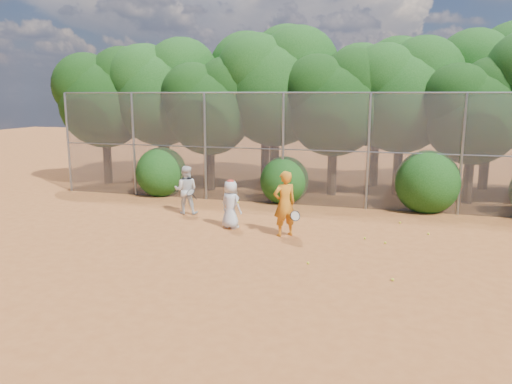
% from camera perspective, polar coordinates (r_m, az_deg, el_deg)
% --- Properties ---
extents(ground, '(80.00, 80.00, 0.00)m').
position_cam_1_polar(ground, '(12.47, 1.25, -7.36)').
color(ground, '#9E5323').
rests_on(ground, ground).
extents(fence_back, '(20.05, 0.09, 4.03)m').
position_cam_1_polar(fence_back, '(17.82, 5.87, 4.95)').
color(fence_back, gray).
rests_on(fence_back, ground).
extents(tree_0, '(4.38, 3.81, 6.00)m').
position_cam_1_polar(tree_0, '(23.11, -16.85, 10.62)').
color(tree_0, black).
rests_on(tree_0, ground).
extents(tree_1, '(4.64, 4.03, 6.35)m').
position_cam_1_polar(tree_1, '(22.32, -10.64, 11.50)').
color(tree_1, black).
rests_on(tree_1, ground).
extents(tree_2, '(3.99, 3.47, 5.47)m').
position_cam_1_polar(tree_2, '(20.67, -5.19, 10.07)').
color(tree_2, black).
rests_on(tree_2, ground).
extents(tree_3, '(4.89, 4.26, 6.70)m').
position_cam_1_polar(tree_3, '(20.88, 2.40, 12.35)').
color(tree_3, black).
rests_on(tree_3, ground).
extents(tree_4, '(4.19, 3.64, 5.73)m').
position_cam_1_polar(tree_4, '(19.83, 9.09, 10.44)').
color(tree_4, black).
rests_on(tree_4, ground).
extents(tree_5, '(4.51, 3.92, 6.17)m').
position_cam_1_polar(tree_5, '(20.48, 16.49, 10.96)').
color(tree_5, black).
rests_on(tree_5, ground).
extents(tree_6, '(3.86, 3.36, 5.29)m').
position_cam_1_polar(tree_6, '(19.64, 23.77, 8.79)').
color(tree_6, black).
rests_on(tree_6, ground).
extents(tree_9, '(4.83, 4.20, 6.62)m').
position_cam_1_polar(tree_9, '(24.82, -10.34, 11.86)').
color(tree_9, black).
rests_on(tree_9, ground).
extents(tree_10, '(5.15, 4.48, 7.06)m').
position_cam_1_polar(tree_10, '(23.26, 1.27, 12.80)').
color(tree_10, black).
rests_on(tree_10, ground).
extents(tree_11, '(4.64, 4.03, 6.35)m').
position_cam_1_polar(tree_11, '(22.10, 13.86, 11.37)').
color(tree_11, black).
rests_on(tree_11, ground).
extents(tree_12, '(5.02, 4.37, 6.88)m').
position_cam_1_polar(tree_12, '(22.96, 25.50, 11.48)').
color(tree_12, black).
rests_on(tree_12, ground).
extents(bush_0, '(2.00, 2.00, 2.00)m').
position_cam_1_polar(bush_0, '(20.11, -10.77, 2.50)').
color(bush_0, '#133F0F').
rests_on(bush_0, ground).
extents(bush_1, '(1.80, 1.80, 1.80)m').
position_cam_1_polar(bush_1, '(18.44, 3.27, 1.59)').
color(bush_1, '#133F0F').
rests_on(bush_1, ground).
extents(bush_2, '(2.20, 2.20, 2.20)m').
position_cam_1_polar(bush_2, '(17.99, 19.00, 1.40)').
color(bush_2, '#133F0F').
rests_on(bush_2, ground).
extents(player_yellow, '(0.92, 0.77, 1.86)m').
position_cam_1_polar(player_yellow, '(14.02, 3.29, -1.35)').
color(player_yellow, orange).
rests_on(player_yellow, ground).
extents(player_teen, '(0.84, 0.71, 1.48)m').
position_cam_1_polar(player_teen, '(14.86, -2.91, -1.38)').
color(player_teen, silver).
rests_on(player_teen, ground).
extents(player_white, '(0.94, 0.85, 1.62)m').
position_cam_1_polar(player_white, '(16.79, -8.01, 0.24)').
color(player_white, silver).
rests_on(player_white, ground).
extents(ball_0, '(0.07, 0.07, 0.07)m').
position_cam_1_polar(ball_0, '(14.19, 12.33, -5.18)').
color(ball_0, yellow).
rests_on(ball_0, ground).
extents(ball_1, '(0.07, 0.07, 0.07)m').
position_cam_1_polar(ball_1, '(15.11, 19.11, -4.53)').
color(ball_1, yellow).
rests_on(ball_1, ground).
extents(ball_2, '(0.07, 0.07, 0.07)m').
position_cam_1_polar(ball_2, '(11.28, 15.35, -9.63)').
color(ball_2, yellow).
rests_on(ball_2, ground).
extents(ball_3, '(0.07, 0.07, 0.07)m').
position_cam_1_polar(ball_3, '(13.89, 14.56, -5.64)').
color(ball_3, yellow).
rests_on(ball_3, ground).
extents(ball_4, '(0.07, 0.07, 0.07)m').
position_cam_1_polar(ball_4, '(11.96, 5.97, -8.08)').
color(ball_4, yellow).
rests_on(ball_4, ground).
extents(ball_5, '(0.07, 0.07, 0.07)m').
position_cam_1_polar(ball_5, '(16.14, 16.14, -3.37)').
color(ball_5, yellow).
rests_on(ball_5, ground).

